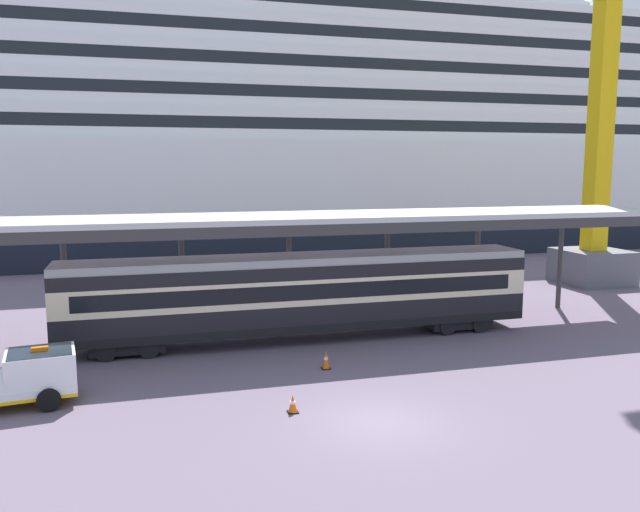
{
  "coord_description": "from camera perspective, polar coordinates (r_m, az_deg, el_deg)",
  "views": [
    {
      "loc": [
        -7.28,
        -18.7,
        8.33
      ],
      "look_at": [
        -0.01,
        7.24,
        4.5
      ],
      "focal_mm": 35.89,
      "sensor_mm": 36.0,
      "label": 1
    }
  ],
  "objects": [
    {
      "name": "traffic_cone_mid",
      "position": [
        22.26,
        -2.44,
        -13.04
      ],
      "size": [
        0.36,
        0.36,
        0.63
      ],
      "color": "black",
      "rests_on": "ground"
    },
    {
      "name": "cruise_ship",
      "position": [
        68.12,
        -11.74,
        10.07
      ],
      "size": [
        172.4,
        30.73,
        32.51
      ],
      "color": "black",
      "rests_on": "ground"
    },
    {
      "name": "ground_plane",
      "position": [
        21.73,
        5.36,
        -14.49
      ],
      "size": [
        400.0,
        400.0,
        0.0
      ],
      "primitive_type": "plane",
      "color": "slate"
    },
    {
      "name": "dockside_crane",
      "position": [
        49.74,
        24.49,
        17.04
      ],
      "size": [
        11.32,
        4.4,
        55.54
      ],
      "color": "#595960",
      "rests_on": "ground"
    },
    {
      "name": "platform_canopy",
      "position": [
        30.49,
        -1.86,
        3.11
      ],
      "size": [
        37.92,
        5.26,
        6.0
      ],
      "color": "silver",
      "rests_on": "ground"
    },
    {
      "name": "traffic_cone_near",
      "position": [
        26.66,
        0.54,
        -9.25
      ],
      "size": [
        0.36,
        0.36,
        0.78
      ],
      "color": "black",
      "rests_on": "ground"
    },
    {
      "name": "service_truck",
      "position": [
        24.99,
        -25.75,
        -9.82
      ],
      "size": [
        5.41,
        2.75,
        2.02
      ],
      "color": "white",
      "rests_on": "ground"
    },
    {
      "name": "train_carriage",
      "position": [
        30.52,
        -1.63,
        -3.29
      ],
      "size": [
        22.3,
        2.81,
        4.11
      ],
      "color": "black",
      "rests_on": "ground"
    }
  ]
}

